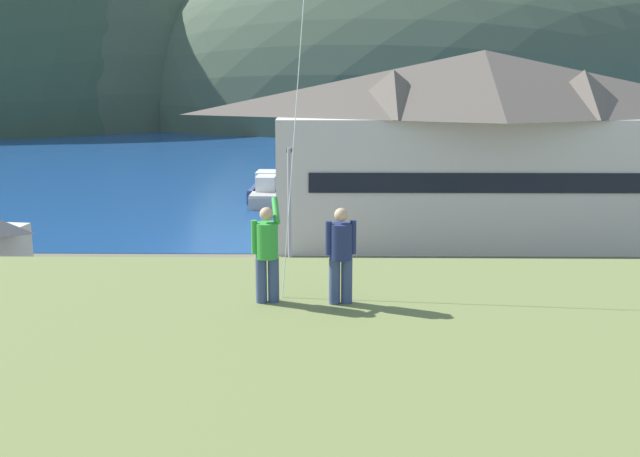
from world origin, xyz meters
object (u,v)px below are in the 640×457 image
object	(u,v)px
parking_light_pole	(290,210)
person_kite_flyer	(267,251)
harbor_lodge	(481,142)
parked_car_back_row_left	(71,367)
moored_boat_outer_mooring	(353,192)
parked_car_corner_spot	(605,359)
parked_car_front_row_end	(534,294)
parked_car_mid_row_far	(265,365)
wharf_dock	(311,200)
person_companion	(341,253)
moored_boat_inner_slip	(268,188)
moored_boat_wharfside	(267,194)
parked_car_mid_row_center	(342,303)

from	to	relation	value
parking_light_pole	person_kite_flyer	size ratio (longest dim) A/B	3.63
harbor_lodge	parked_car_back_row_left	world-z (taller)	harbor_lodge
moored_boat_outer_mooring	parked_car_corner_spot	distance (m)	34.66
harbor_lodge	parked_car_front_row_end	xyz separation A→B (m)	(-0.31, -14.29, -4.89)
parked_car_mid_row_far	person_kite_flyer	bearing A→B (deg)	-84.23
wharf_dock	parked_car_front_row_end	bearing A→B (deg)	-68.42
parking_light_pole	person_kite_flyer	distance (m)	20.76
harbor_lodge	person_companion	world-z (taller)	harbor_lodge
parking_light_pole	person_companion	distance (m)	20.91
parked_car_back_row_left	person_kite_flyer	bearing A→B (deg)	-52.62
wharf_dock	parked_car_mid_row_far	world-z (taller)	parked_car_mid_row_far
harbor_lodge	person_companion	size ratio (longest dim) A/B	14.54
wharf_dock	parked_car_front_row_end	xyz separation A→B (m)	(10.09, -25.52, 0.71)
parked_car_mid_row_far	parked_car_back_row_left	distance (m)	6.20
moored_boat_inner_slip	parked_car_front_row_end	distance (m)	31.72
harbor_lodge	parking_light_pole	world-z (taller)	harbor_lodge
parked_car_back_row_left	parked_car_corner_spot	size ratio (longest dim) A/B	1.02
wharf_dock	moored_boat_outer_mooring	bearing A→B (deg)	21.70
parked_car_back_row_left	parking_light_pole	distance (m)	13.14
parked_car_back_row_left	harbor_lodge	bearing A→B (deg)	52.40
wharf_dock	parked_car_corner_spot	distance (m)	34.26
moored_boat_wharfside	moored_boat_inner_slip	world-z (taller)	same
wharf_dock	parked_car_front_row_end	world-z (taller)	parked_car_front_row_end
moored_boat_wharfside	parked_car_back_row_left	size ratio (longest dim) A/B	1.51
parked_car_mid_row_center	parked_car_front_row_end	bearing A→B (deg)	9.62
parked_car_mid_row_center	parked_car_corner_spot	world-z (taller)	same
wharf_dock	moored_boat_inner_slip	xyz separation A→B (m)	(-3.49, 3.13, 0.37)
moored_boat_outer_mooring	parked_car_back_row_left	bearing A→B (deg)	-106.07
harbor_lodge	moored_boat_outer_mooring	size ratio (longest dim) A/B	4.14
parking_light_pole	person_companion	size ratio (longest dim) A/B	3.87
parked_car_mid_row_far	parking_light_pole	xyz separation A→B (m)	(0.23, 10.75, 2.94)
parked_car_front_row_end	moored_boat_inner_slip	bearing A→B (deg)	115.36
moored_boat_wharfside	parked_car_mid_row_center	xyz separation A→B (m)	(5.35, -27.52, 0.34)
parked_car_back_row_left	person_kite_flyer	world-z (taller)	person_kite_flyer
person_companion	person_kite_flyer	bearing A→B (deg)	177.27
person_kite_flyer	parked_car_back_row_left	bearing A→B (deg)	127.38
person_kite_flyer	person_companion	world-z (taller)	person_kite_flyer
moored_boat_outer_mooring	person_kite_flyer	world-z (taller)	person_kite_flyer
person_kite_flyer	person_companion	xyz separation A→B (m)	(1.32, -0.06, -0.02)
parked_car_front_row_end	parked_car_back_row_left	world-z (taller)	same
moored_boat_outer_mooring	parked_car_back_row_left	xyz separation A→B (m)	(-10.03, -34.82, 0.34)
harbor_lodge	moored_boat_outer_mooring	bearing A→B (deg)	119.68
harbor_lodge	wharf_dock	bearing A→B (deg)	132.80
moored_boat_wharfside	parked_car_mid_row_far	distance (m)	33.93
moored_boat_inner_slip	parked_car_mid_row_far	xyz separation A→B (m)	(2.91, -36.33, 0.34)
wharf_dock	moored_boat_wharfside	bearing A→B (deg)	169.48
moored_boat_outer_mooring	wharf_dock	bearing A→B (deg)	-158.30
person_companion	parking_light_pole	bearing A→B (deg)	95.74
harbor_lodge	person_kite_flyer	bearing A→B (deg)	-107.51
parked_car_front_row_end	person_companion	xyz separation A→B (m)	(-8.37, -17.46, 6.26)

